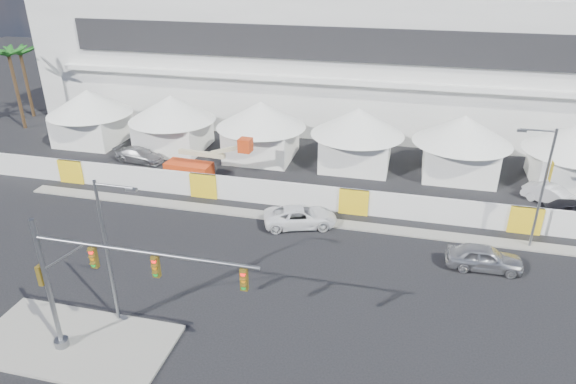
% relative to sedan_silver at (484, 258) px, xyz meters
% --- Properties ---
extents(ground, '(160.00, 160.00, 0.00)m').
position_rel_sedan_silver_xyz_m(ground, '(-14.83, -9.10, -0.79)').
color(ground, black).
rests_on(ground, ground).
extents(median_island, '(10.00, 5.00, 0.15)m').
position_rel_sedan_silver_xyz_m(median_island, '(-20.83, -12.10, -0.72)').
color(median_island, gray).
rests_on(median_island, ground).
extents(far_curb, '(80.00, 1.20, 0.12)m').
position_rel_sedan_silver_xyz_m(far_curb, '(5.17, 3.40, -0.73)').
color(far_curb, gray).
rests_on(far_curb, ground).
extents(stadium, '(80.00, 24.80, 21.98)m').
position_rel_sedan_silver_xyz_m(stadium, '(-6.12, 32.40, 8.66)').
color(stadium, silver).
rests_on(stadium, ground).
extents(tent_row, '(53.40, 8.40, 5.40)m').
position_rel_sedan_silver_xyz_m(tent_row, '(-14.33, 14.90, 2.36)').
color(tent_row, white).
rests_on(tent_row, ground).
extents(hoarding_fence, '(70.00, 0.25, 2.00)m').
position_rel_sedan_silver_xyz_m(hoarding_fence, '(-8.83, 5.40, 0.21)').
color(hoarding_fence, white).
rests_on(hoarding_fence, ground).
extents(palm_cluster, '(10.60, 10.60, 8.55)m').
position_rel_sedan_silver_xyz_m(palm_cluster, '(-48.29, 20.40, 6.09)').
color(palm_cluster, '#47331E').
rests_on(palm_cluster, ground).
extents(sedan_silver, '(1.97, 4.69, 1.58)m').
position_rel_sedan_silver_xyz_m(sedan_silver, '(0.00, 0.00, 0.00)').
color(sedan_silver, '#A6A7AB').
rests_on(sedan_silver, ground).
extents(pickup_curb, '(4.00, 5.75, 1.46)m').
position_rel_sedan_silver_xyz_m(pickup_curb, '(-12.32, 2.62, -0.06)').
color(pickup_curb, white).
rests_on(pickup_curb, ground).
extents(lot_car_a, '(3.87, 4.59, 1.48)m').
position_rel_sedan_silver_xyz_m(lot_car_a, '(6.09, 10.59, -0.05)').
color(lot_car_a, silver).
rests_on(lot_car_a, ground).
extents(lot_car_b, '(2.68, 4.96, 1.60)m').
position_rel_sedan_silver_xyz_m(lot_car_b, '(7.06, 8.20, 0.01)').
color(lot_car_b, black).
rests_on(lot_car_b, ground).
extents(lot_car_c, '(2.44, 4.90, 1.37)m').
position_rel_sedan_silver_xyz_m(lot_car_c, '(-29.55, 10.91, -0.11)').
color(lot_car_c, '#9A9B9F').
rests_on(lot_car_c, ground).
extents(traffic_mast, '(10.88, 0.70, 7.23)m').
position_rel_sedan_silver_xyz_m(traffic_mast, '(-18.88, -12.48, 3.45)').
color(traffic_mast, slate).
rests_on(traffic_mast, median_island).
extents(streetlight_median, '(2.26, 0.23, 8.17)m').
position_rel_sedan_silver_xyz_m(streetlight_median, '(-19.37, -9.90, 4.05)').
color(streetlight_median, gray).
rests_on(streetlight_median, median_island).
extents(streetlight_curb, '(2.47, 0.56, 8.34)m').
position_rel_sedan_silver_xyz_m(streetlight_curb, '(3.11, 3.40, 4.05)').
color(streetlight_curb, gray).
rests_on(streetlight_curb, ground).
extents(boom_lift, '(8.05, 2.09, 4.06)m').
position_rel_sedan_silver_xyz_m(boom_lift, '(-22.93, 8.95, 0.30)').
color(boom_lift, red).
rests_on(boom_lift, ground).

